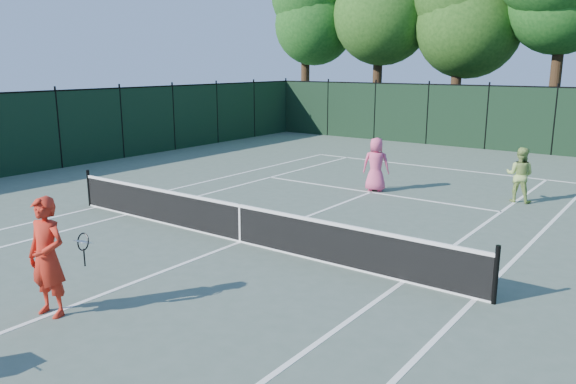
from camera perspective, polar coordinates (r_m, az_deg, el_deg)
The scene contains 13 objects.
ground at distance 13.16m, azimuth -4.87°, elevation -5.09°, with size 90.00×90.00×0.00m, color #4C5C4F.
sideline_doubles_left at distance 17.15m, azimuth -18.83°, elevation -1.46°, with size 0.10×23.77×0.01m, color white.
sideline_doubles_right at distance 10.61m, azimuth 18.49°, elevation -10.27°, with size 0.10×23.77×0.01m, color white.
sideline_singles_left at distance 16.07m, azimuth -16.01°, elevation -2.21°, with size 0.10×23.77×0.01m, color white.
sideline_singles_right at distance 11.05m, azimuth 11.66°, elevation -8.91°, with size 0.10×23.77×0.01m, color white.
baseline_far at distance 23.19m, azimuth 14.81°, elevation 2.43°, with size 10.97×0.10×0.01m, color white.
service_line_far at distance 18.28m, azimuth 8.41°, elevation -0.03°, with size 8.23×0.10×0.01m, color white.
center_service_line at distance 13.16m, azimuth -4.87°, elevation -5.08°, with size 0.10×12.80×0.01m, color white.
tennis_net at distance 13.02m, azimuth -4.91°, elevation -3.09°, with size 11.69×0.09×1.06m.
fence_far at distance 28.73m, azimuth 19.55°, elevation 7.09°, with size 24.00×0.05×3.00m, color black.
coach at distance 9.95m, azimuth -23.26°, elevation -6.09°, with size 0.93×0.78×2.00m.
player_pink at distance 18.35m, azimuth 8.93°, elevation 2.78°, with size 1.00×0.82×1.75m.
player_green at distance 18.07m, azimuth 22.48°, elevation 1.63°, with size 0.83×0.66×1.65m.
Camera 1 is at (8.27, -9.39, 4.06)m, focal length 35.00 mm.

